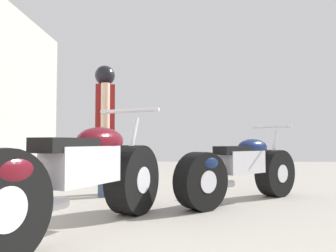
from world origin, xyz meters
TOP-DOWN VIEW (x-y plane):
  - ground_plane at (0.00, 3.33)m, footprint 15.98×15.98m
  - motorcycle_maroon_cruiser at (-0.80, 2.58)m, footprint 1.06×2.00m
  - motorcycle_black_naked at (0.62, 3.86)m, footprint 1.55×1.36m
  - mechanic_in_blue at (-0.99, 4.31)m, footprint 0.33×0.65m

SIDE VIEW (x-z plane):
  - ground_plane at x=0.00m, z-range 0.00..0.00m
  - motorcycle_black_naked at x=0.62m, z-range -0.08..0.79m
  - motorcycle_maroon_cruiser at x=-0.80m, z-range -0.08..0.89m
  - mechanic_in_blue at x=-0.99m, z-range 0.16..1.80m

